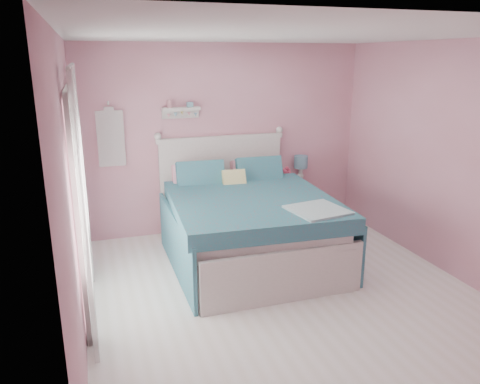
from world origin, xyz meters
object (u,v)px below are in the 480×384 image
vase (287,179)px  teacup (297,184)px  bed (247,225)px  table_lamp (301,164)px  nightstand (296,204)px

vase → teacup: 0.19m
bed → vase: size_ratio=13.94×
bed → table_lamp: 1.67m
bed → vase: (0.96, 1.00, 0.26)m
nightstand → teacup: 0.36m
nightstand → table_lamp: table_lamp is taller
bed → teacup: bed is taller
table_lamp → vase: table_lamp is taller
vase → bed: bearing=-133.9°
table_lamp → teacup: bearing=-126.1°
nightstand → table_lamp: size_ratio=1.51×
bed → table_lamp: (1.21, 1.06, 0.45)m
teacup → nightstand: bearing=65.9°
nightstand → vase: (-0.14, 0.06, 0.39)m
nightstand → teacup: (-0.05, -0.10, 0.35)m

